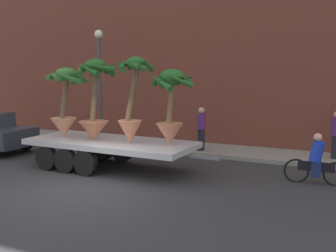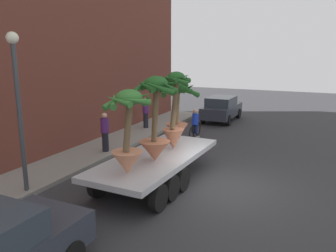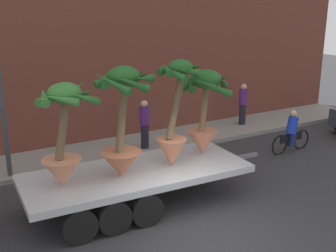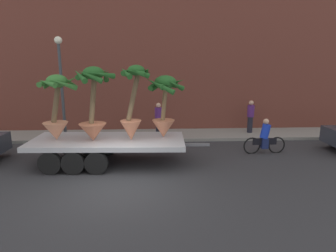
{
  "view_description": "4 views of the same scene",
  "coord_description": "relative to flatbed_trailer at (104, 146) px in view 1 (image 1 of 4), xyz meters",
  "views": [
    {
      "loc": [
        6.69,
        -9.2,
        3.37
      ],
      "look_at": [
        1.28,
        2.55,
        1.51
      ],
      "focal_mm": 42.93,
      "sensor_mm": 36.0,
      "label": 1
    },
    {
      "loc": [
        -10.36,
        -2.94,
        4.42
      ],
      "look_at": [
        0.84,
        2.26,
        1.69
      ],
      "focal_mm": 36.11,
      "sensor_mm": 36.0,
      "label": 2
    },
    {
      "loc": [
        -4.8,
        -6.96,
        5.09
      ],
      "look_at": [
        0.92,
        3.09,
        1.64
      ],
      "focal_mm": 44.77,
      "sensor_mm": 36.0,
      "label": 3
    },
    {
      "loc": [
        1.18,
        -8.7,
        3.83
      ],
      "look_at": [
        1.71,
        2.69,
        1.31
      ],
      "focal_mm": 31.04,
      "sensor_mm": 36.0,
      "label": 4
    }
  ],
  "objects": [
    {
      "name": "ground_plane",
      "position": [
        0.86,
        -2.02,
        -0.76
      ],
      "size": [
        60.0,
        60.0,
        0.0
      ],
      "primitive_type": "plane",
      "color": "#2D2D30"
    },
    {
      "name": "pedestrian_near_gate",
      "position": [
        2.22,
        3.49,
        0.28
      ],
      "size": [
        0.36,
        0.36,
        1.71
      ],
      "color": "black",
      "rests_on": "sidewalk"
    },
    {
      "name": "cyclist",
      "position": [
        6.71,
        0.99,
        -0.09
      ],
      "size": [
        1.84,
        0.36,
        1.54
      ],
      "color": "black",
      "rests_on": "ground"
    },
    {
      "name": "potted_palm_front",
      "position": [
        -0.18,
        -0.21,
        1.5
      ],
      "size": [
        1.57,
        1.45,
        2.7
      ],
      "color": "#B26647",
      "rests_on": "flatbed_trailer"
    },
    {
      "name": "potted_palm_middle",
      "position": [
        2.41,
        0.17,
        1.52
      ],
      "size": [
        1.57,
        1.66,
        2.37
      ],
      "color": "#C17251",
      "rests_on": "flatbed_trailer"
    },
    {
      "name": "flatbed_trailer",
      "position": [
        0.0,
        0.0,
        0.0
      ],
      "size": [
        6.77,
        2.49,
        0.98
      ],
      "color": "#B7BABF",
      "rests_on": "ground"
    },
    {
      "name": "building_facade",
      "position": [
        0.86,
        5.78,
        4.13
      ],
      "size": [
        24.0,
        1.2,
        9.78
      ],
      "primitive_type": "cube",
      "color": "brown",
      "rests_on": "ground"
    },
    {
      "name": "sidewalk",
      "position": [
        0.86,
        4.08,
        -0.69
      ],
      "size": [
        24.0,
        2.2,
        0.15
      ],
      "primitive_type": "cube",
      "color": "gray",
      "rests_on": "ground"
    },
    {
      "name": "street_lamp",
      "position": [
        -2.34,
        3.28,
        2.47
      ],
      "size": [
        0.36,
        0.36,
        4.83
      ],
      "color": "#383D42",
      "rests_on": "sidewalk"
    },
    {
      "name": "potted_palm_extra",
      "position": [
        -1.55,
        -0.03,
        1.41
      ],
      "size": [
        1.43,
        1.58,
        2.42
      ],
      "color": "tan",
      "rests_on": "flatbed_trailer"
    },
    {
      "name": "pedestrian_far_left",
      "position": [
        7.1,
        4.14,
        0.28
      ],
      "size": [
        0.36,
        0.36,
        1.71
      ],
      "color": "black",
      "rests_on": "sidewalk"
    },
    {
      "name": "potted_palm_rear",
      "position": [
        1.26,
        -0.22,
        1.54
      ],
      "size": [
        1.18,
        1.14,
        2.76
      ],
      "color": "#C17251",
      "rests_on": "flatbed_trailer"
    }
  ]
}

